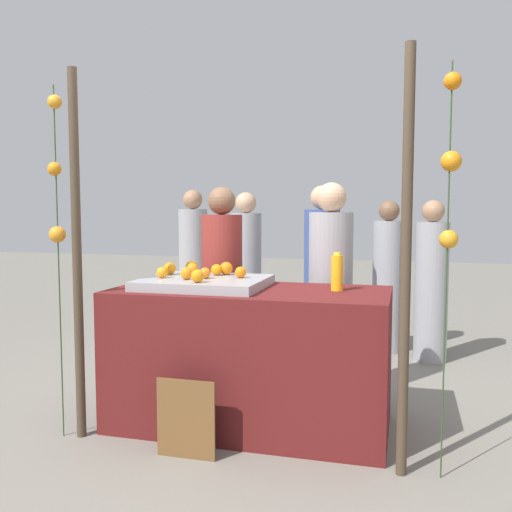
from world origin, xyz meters
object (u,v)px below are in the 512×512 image
at_px(stall_counter, 250,358).
at_px(chalkboard_sign, 186,420).
at_px(juice_bottle, 337,272).
at_px(vendor_left, 222,296).
at_px(orange_0, 162,272).
at_px(orange_1, 241,272).
at_px(vendor_right, 330,300).

xyz_separation_m(stall_counter, chalkboard_sign, (-0.21, -0.55, -0.23)).
height_order(juice_bottle, vendor_left, vendor_left).
bearing_deg(orange_0, vendor_left, 76.43).
height_order(stall_counter, vendor_left, vendor_left).
height_order(chalkboard_sign, vendor_left, vendor_left).
distance_m(juice_bottle, chalkboard_sign, 1.26).
relative_size(orange_0, juice_bottle, 0.30).
bearing_deg(orange_0, chalkboard_sign, -53.68).
relative_size(orange_0, vendor_left, 0.05).
distance_m(orange_0, chalkboard_sign, 0.98).
xyz_separation_m(orange_1, juice_bottle, (0.63, 0.00, 0.02)).
relative_size(stall_counter, vendor_left, 1.12).
relative_size(orange_1, vendor_right, 0.05).
bearing_deg(chalkboard_sign, juice_bottle, 40.14).
height_order(orange_0, chalkboard_sign, orange_0).
height_order(stall_counter, juice_bottle, juice_bottle).
distance_m(orange_0, vendor_left, 0.78).
height_order(orange_1, vendor_left, vendor_left).
distance_m(chalkboard_sign, vendor_left, 1.33).
relative_size(stall_counter, chalkboard_sign, 3.79).
height_order(stall_counter, vendor_right, vendor_right).
bearing_deg(orange_1, chalkboard_sign, -101.47).
height_order(orange_0, vendor_left, vendor_left).
bearing_deg(juice_bottle, orange_1, -179.62).
xyz_separation_m(vendor_left, vendor_right, (0.84, -0.02, 0.01)).
relative_size(orange_0, orange_1, 0.97).
bearing_deg(vendor_right, juice_bottle, -78.47).
xyz_separation_m(juice_bottle, vendor_left, (-0.95, 0.57, -0.27)).
xyz_separation_m(juice_bottle, vendor_right, (-0.11, 0.55, -0.26)).
height_order(stall_counter, chalkboard_sign, stall_counter).
bearing_deg(vendor_left, stall_counter, -58.15).
relative_size(stall_counter, orange_1, 23.46).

